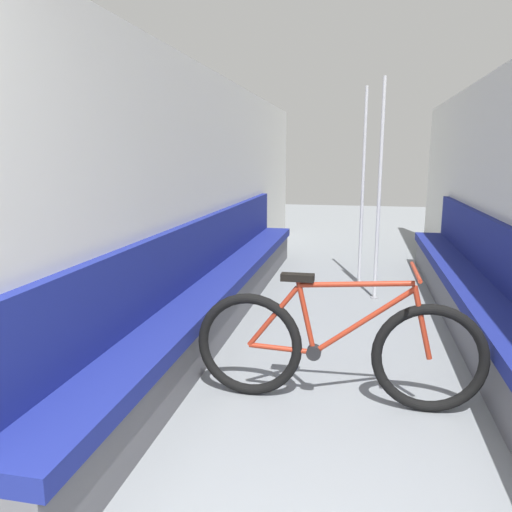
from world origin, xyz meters
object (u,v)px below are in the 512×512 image
(bench_seat_row_left, at_px, (219,287))
(grab_pole_far, at_px, (379,194))
(bicycle, at_px, (336,348))
(grab_pole_near, at_px, (363,190))
(bench_seat_row_right, at_px, (481,302))

(bench_seat_row_left, bearing_deg, grab_pole_far, 35.87)
(grab_pole_far, bearing_deg, bicycle, -97.08)
(bench_seat_row_left, distance_m, grab_pole_far, 1.93)
(grab_pole_near, bearing_deg, bench_seat_row_right, -60.06)
(grab_pole_far, bearing_deg, bench_seat_row_right, -51.45)
(bench_seat_row_left, bearing_deg, bench_seat_row_right, 0.00)
(bench_seat_row_left, relative_size, bicycle, 3.39)
(bench_seat_row_left, height_order, grab_pole_near, grab_pole_near)
(bicycle, bearing_deg, bench_seat_row_right, 69.31)
(bench_seat_row_left, relative_size, bench_seat_row_right, 1.00)
(bench_seat_row_left, bearing_deg, bicycle, -50.71)
(bench_seat_row_left, height_order, bench_seat_row_right, same)
(bench_seat_row_left, distance_m, bicycle, 1.78)
(grab_pole_near, bearing_deg, grab_pole_far, -76.37)
(grab_pole_far, bearing_deg, grab_pole_near, 103.63)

